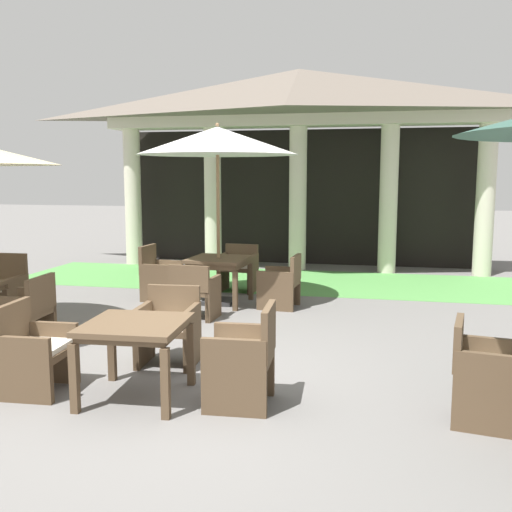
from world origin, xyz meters
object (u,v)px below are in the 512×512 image
(patio_chair_near_foreground_west, at_px, (484,374))
(patio_chair_far_back_east, at_px, (28,312))
(patio_chair_far_back_north, at_px, (1,290))
(patio_umbrella_mid_right, at_px, (217,142))
(patio_chair_mid_right_north, at_px, (238,268))
(patio_table_mid_left, at_px, (135,333))
(patio_chair_mid_left_west, at_px, (34,352))
(patio_chair_mid_right_west, at_px, (160,275))
(patio_table_mid_right, at_px, (219,264))
(patio_chair_mid_right_east, at_px, (281,283))
(patio_chair_mid_right_south, at_px, (194,292))
(patio_chair_mid_left_east, at_px, (244,359))
(patio_chair_mid_left_north, at_px, (169,328))

(patio_chair_near_foreground_west, height_order, patio_chair_far_back_east, patio_chair_near_foreground_west)
(patio_chair_far_back_east, bearing_deg, patio_chair_far_back_north, 44.87)
(patio_umbrella_mid_right, bearing_deg, patio_chair_mid_right_north, 86.05)
(patio_table_mid_left, distance_m, patio_chair_mid_left_west, 1.04)
(patio_chair_mid_left_west, distance_m, patio_chair_mid_right_west, 4.15)
(patio_table_mid_right, distance_m, patio_chair_far_back_north, 3.22)
(patio_chair_near_foreground_west, distance_m, patio_chair_mid_right_east, 4.48)
(patio_table_mid_left, relative_size, patio_table_mid_right, 0.98)
(patio_chair_far_back_north, bearing_deg, patio_chair_mid_right_south, -168.20)
(patio_table_mid_right, xyz_separation_m, patio_chair_far_back_east, (-1.63, -2.71, -0.23))
(patio_chair_mid_right_east, bearing_deg, patio_chair_mid_right_north, 45.10)
(patio_chair_mid_right_east, bearing_deg, patio_table_mid_right, 90.00)
(patio_chair_near_foreground_west, xyz_separation_m, patio_chair_mid_left_west, (-4.05, -0.18, -0.02))
(patio_chair_mid_left_east, xyz_separation_m, patio_table_mid_right, (-1.35, 3.94, 0.21))
(patio_chair_mid_left_west, xyz_separation_m, patio_chair_mid_right_east, (1.69, 3.99, -0.01))
(patio_table_mid_right, relative_size, patio_chair_mid_right_west, 1.06)
(patio_table_mid_left, distance_m, patio_umbrella_mid_right, 4.46)
(patio_chair_mid_left_west, bearing_deg, patio_table_mid_right, 167.37)
(patio_chair_near_foreground_west, height_order, patio_chair_mid_right_south, patio_chair_near_foreground_west)
(patio_chair_mid_left_west, xyz_separation_m, patio_chair_mid_left_east, (2.01, 0.12, 0.03))
(patio_chair_far_back_north, relative_size, patio_chair_far_back_east, 1.10)
(patio_table_mid_left, bearing_deg, patio_chair_far_back_east, 146.86)
(patio_chair_mid_right_south, distance_m, patio_chair_mid_right_north, 2.06)
(patio_table_mid_left, bearing_deg, patio_chair_mid_right_north, 93.16)
(patio_table_mid_left, relative_size, patio_chair_mid_right_north, 1.15)
(patio_chair_near_foreground_west, relative_size, patio_chair_mid_left_north, 1.03)
(patio_chair_mid_right_west, distance_m, patio_chair_far_back_north, 2.45)
(patio_table_mid_right, bearing_deg, patio_chair_far_back_north, -147.93)
(patio_chair_mid_right_south, height_order, patio_chair_mid_right_west, patio_chair_mid_right_west)
(patio_table_mid_right, relative_size, patio_umbrella_mid_right, 0.34)
(patio_chair_mid_left_north, relative_size, patio_chair_mid_right_north, 1.02)
(patio_chair_near_foreground_west, relative_size, patio_umbrella_mid_right, 0.30)
(patio_chair_mid_left_west, xyz_separation_m, patio_chair_mid_right_west, (-0.37, 4.13, 0.01))
(patio_chair_mid_right_south, bearing_deg, patio_chair_mid_left_west, -97.03)
(patio_chair_mid_left_north, bearing_deg, patio_chair_far_back_north, -26.65)
(patio_chair_mid_left_east, height_order, patio_table_mid_right, patio_chair_mid_left_east)
(patio_table_mid_left, height_order, patio_chair_mid_left_east, patio_chair_mid_left_east)
(patio_chair_far_back_east, bearing_deg, patio_chair_mid_right_west, -14.54)
(patio_umbrella_mid_right, distance_m, patio_chair_mid_right_east, 2.41)
(patio_chair_mid_left_east, bearing_deg, patio_chair_far_back_east, 64.19)
(patio_chair_near_foreground_west, xyz_separation_m, patio_chair_mid_right_south, (-3.47, 2.85, -0.02))
(patio_chair_mid_left_east, height_order, patio_umbrella_mid_right, patio_umbrella_mid_right)
(patio_table_mid_left, bearing_deg, patio_chair_mid_left_north, 93.41)
(patio_chair_mid_left_east, bearing_deg, patio_chair_mid_right_north, 11.08)
(patio_table_mid_right, xyz_separation_m, patio_chair_far_back_north, (-2.72, -1.70, -0.21))
(patio_chair_mid_left_north, height_order, patio_chair_mid_left_east, patio_chair_mid_left_east)
(patio_chair_mid_right_north, distance_m, patio_chair_far_back_north, 3.91)
(patio_chair_mid_right_east, xyz_separation_m, patio_chair_far_back_north, (-3.75, -1.63, 0.05))
(patio_table_mid_left, height_order, patio_chair_mid_left_north, patio_chair_mid_left_north)
(patio_chair_mid_left_north, xyz_separation_m, patio_table_mid_right, (-0.29, 3.00, 0.23))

